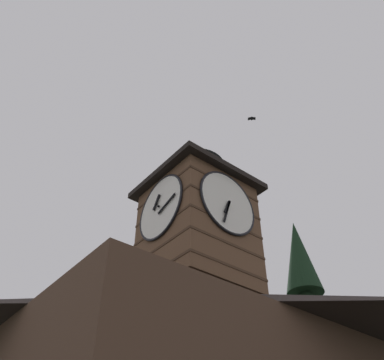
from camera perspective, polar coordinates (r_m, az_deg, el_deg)
The scene contains 2 objects.
clock_tower at distance 17.48m, azimuth 0.69°, elevation -5.84°, with size 4.28×4.28×7.55m.
flying_bird_high at distance 26.37m, azimuth 7.90°, elevation 8.07°, with size 0.48×0.47×0.16m.
Camera 1 is at (9.54, 9.77, 1.41)m, focal length 40.27 mm.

